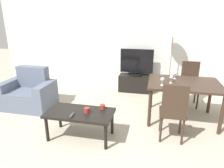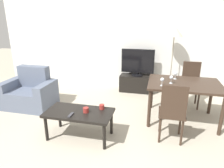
% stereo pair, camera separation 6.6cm
% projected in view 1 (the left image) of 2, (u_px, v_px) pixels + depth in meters
% --- Properties ---
extents(wall_back, '(7.27, 0.06, 2.70)m').
position_uv_depth(wall_back, '(127.00, 38.00, 5.26)').
color(wall_back, white).
rests_on(wall_back, ground_plane).
extents(armchair, '(1.05, 0.71, 0.86)m').
position_uv_depth(armchair, '(29.00, 94.00, 4.33)').
color(armchair, slate).
rests_on(armchair, ground_plane).
extents(tv_stand, '(0.88, 0.42, 0.43)m').
position_uv_depth(tv_stand, '(136.00, 83.00, 5.30)').
color(tv_stand, black).
rests_on(tv_stand, ground_plane).
extents(tv, '(0.84, 0.29, 0.69)m').
position_uv_depth(tv, '(137.00, 62.00, 5.12)').
color(tv, black).
rests_on(tv, tv_stand).
extents(coffee_table, '(1.06, 0.55, 0.46)m').
position_uv_depth(coffee_table, '(80.00, 115.00, 3.17)').
color(coffee_table, black).
rests_on(coffee_table, ground_plane).
extents(dining_table, '(1.29, 0.94, 0.74)m').
position_uv_depth(dining_table, '(184.00, 87.00, 3.68)').
color(dining_table, '#38281E').
rests_on(dining_table, ground_plane).
extents(dining_chair_near, '(0.40, 0.40, 0.96)m').
position_uv_depth(dining_chair_near, '(173.00, 110.00, 3.04)').
color(dining_chair_near, '#38281E').
rests_on(dining_chair_near, ground_plane).
extents(dining_chair_far, '(0.40, 0.40, 0.96)m').
position_uv_depth(dining_chair_far, '(190.00, 81.00, 4.39)').
color(dining_chair_far, '#38281E').
rests_on(dining_chair_far, ground_plane).
extents(floor_lamp, '(0.38, 0.38, 1.70)m').
position_uv_depth(floor_lamp, '(173.00, 34.00, 4.67)').
color(floor_lamp, gray).
rests_on(floor_lamp, ground_plane).
extents(remote_primary, '(0.04, 0.15, 0.02)m').
position_uv_depth(remote_primary, '(72.00, 115.00, 3.02)').
color(remote_primary, '#38383D').
rests_on(remote_primary, coffee_table).
extents(cup_white_near, '(0.09, 0.09, 0.08)m').
position_uv_depth(cup_white_near, '(87.00, 110.00, 3.12)').
color(cup_white_near, maroon).
rests_on(cup_white_near, coffee_table).
extents(cup_colored_far, '(0.08, 0.08, 0.08)m').
position_uv_depth(cup_colored_far, '(102.00, 107.00, 3.23)').
color(cup_colored_far, maroon).
rests_on(cup_colored_far, coffee_table).
extents(wine_glass_left, '(0.07, 0.07, 0.15)m').
position_uv_depth(wine_glass_left, '(171.00, 78.00, 3.59)').
color(wine_glass_left, silver).
rests_on(wine_glass_left, dining_table).
extents(wine_glass_center, '(0.07, 0.07, 0.15)m').
position_uv_depth(wine_glass_center, '(162.00, 80.00, 3.46)').
color(wine_glass_center, silver).
rests_on(wine_glass_center, dining_table).
extents(wine_glass_right, '(0.07, 0.07, 0.15)m').
position_uv_depth(wine_glass_right, '(175.00, 74.00, 3.84)').
color(wine_glass_right, silver).
rests_on(wine_glass_right, dining_table).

